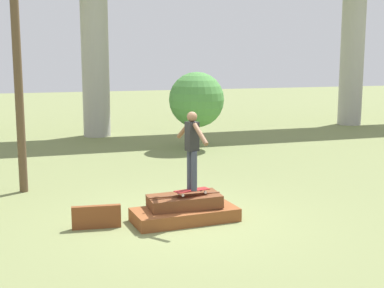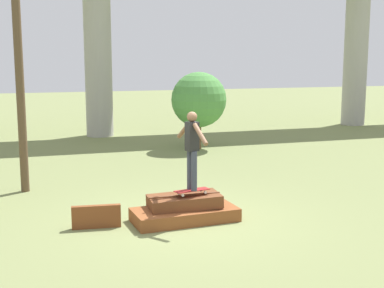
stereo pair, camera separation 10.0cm
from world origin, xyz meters
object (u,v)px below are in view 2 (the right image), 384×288
tree_behind_left (199,100)px  skateboard (192,191)px  utility_pole (19,59)px  skater (192,145)px

tree_behind_left → skateboard: bearing=-109.2°
skateboard → utility_pole: (-3.17, 3.50, 2.57)m
skater → tree_behind_left: bearing=70.8°
utility_pole → skateboard: bearing=-47.8°
tree_behind_left → utility_pole: bearing=-143.1°
skateboard → utility_pole: bearing=132.2°
skateboard → skater: 0.91m
skateboard → utility_pole: size_ratio=0.12×
utility_pole → tree_behind_left: (5.95, 4.46, -1.45)m
skateboard → tree_behind_left: bearing=70.8°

